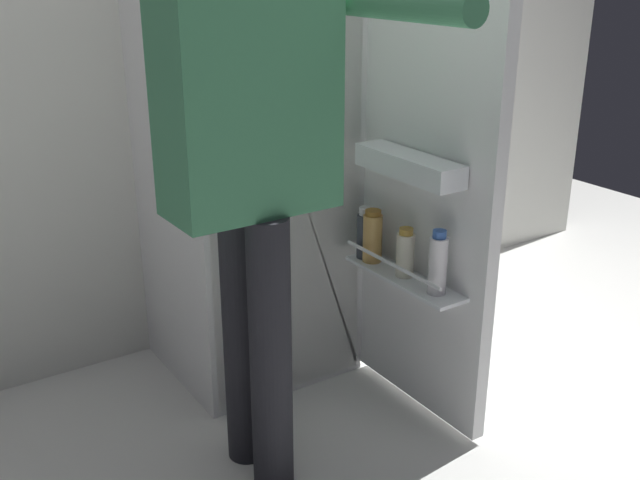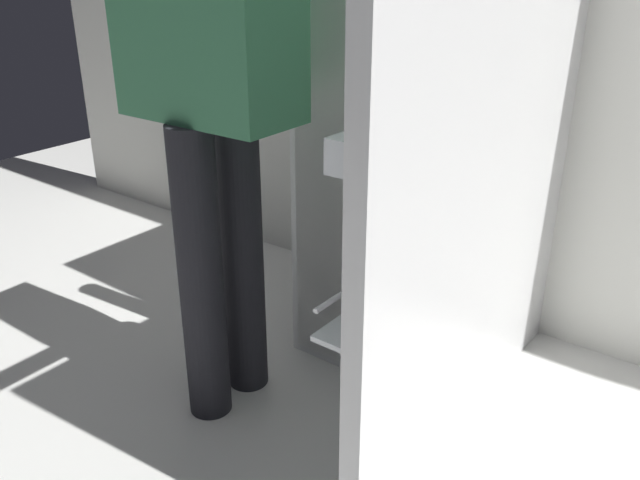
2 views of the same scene
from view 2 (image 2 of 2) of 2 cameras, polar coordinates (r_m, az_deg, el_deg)
ground_plane at (r=1.95m, az=0.18°, el=-15.31°), size 6.18×6.18×0.00m
refrigerator at (r=1.94m, az=9.90°, el=13.65°), size 0.67×1.19×1.80m
person at (r=1.67m, az=-9.32°, el=16.05°), size 0.55×0.77×1.68m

